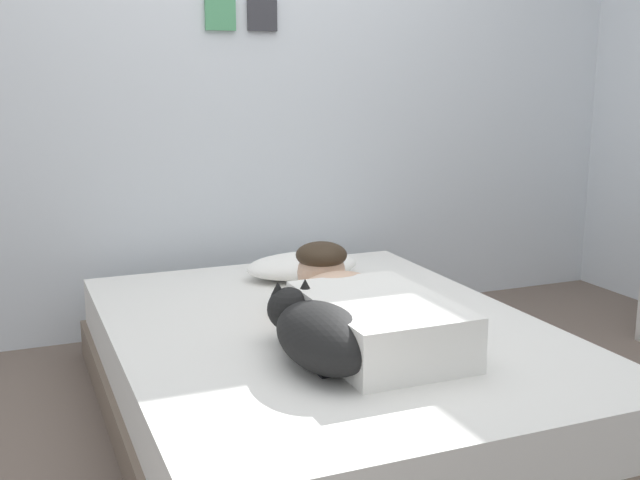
# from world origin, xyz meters

# --- Properties ---
(ground_plane) EXTENTS (12.75, 12.75, 0.00)m
(ground_plane) POSITION_xyz_m (0.00, 0.00, 0.00)
(ground_plane) COLOR #66564C
(back_wall) EXTENTS (4.38, 0.12, 2.50)m
(back_wall) POSITION_xyz_m (0.00, 1.36, 1.25)
(back_wall) COLOR silver
(back_wall) RESTS_ON ground
(bed) EXTENTS (1.58, 2.10, 0.36)m
(bed) POSITION_xyz_m (-0.05, 0.09, 0.18)
(bed) COLOR #726051
(bed) RESTS_ON ground
(pillow) EXTENTS (0.52, 0.32, 0.11)m
(pillow) POSITION_xyz_m (0.11, 0.76, 0.41)
(pillow) COLOR white
(pillow) RESTS_ON bed
(person_lying) EXTENTS (0.43, 0.92, 0.27)m
(person_lying) POSITION_xyz_m (0.00, -0.08, 0.47)
(person_lying) COLOR white
(person_lying) RESTS_ON bed
(dog) EXTENTS (0.26, 0.57, 0.21)m
(dog) POSITION_xyz_m (-0.23, -0.26, 0.46)
(dog) COLOR black
(dog) RESTS_ON bed
(coffee_cup) EXTENTS (0.12, 0.09, 0.07)m
(coffee_cup) POSITION_xyz_m (0.03, 0.41, 0.40)
(coffee_cup) COLOR white
(coffee_cup) RESTS_ON bed
(cell_phone) EXTENTS (0.07, 0.14, 0.01)m
(cell_phone) POSITION_xyz_m (-0.24, -0.31, 0.36)
(cell_phone) COLOR black
(cell_phone) RESTS_ON bed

